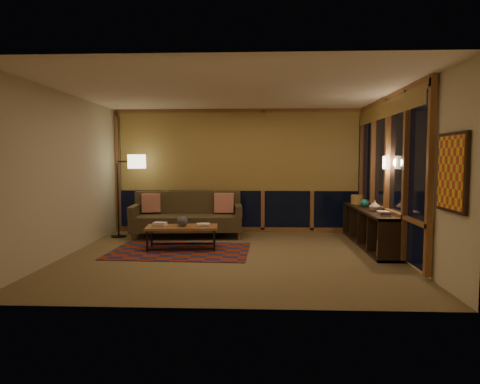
{
  "coord_description": "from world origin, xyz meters",
  "views": [
    {
      "loc": [
        0.45,
        -6.97,
        1.6
      ],
      "look_at": [
        0.14,
        0.13,
        1.06
      ],
      "focal_mm": 32.0,
      "sensor_mm": 36.0,
      "label": 1
    }
  ],
  "objects_px": {
    "sofa": "(187,215)",
    "coffee_table": "(182,238)",
    "floor_lamp": "(118,196)",
    "bookshelf": "(368,227)"
  },
  "relations": [
    {
      "from": "sofa",
      "to": "coffee_table",
      "type": "bearing_deg",
      "value": -89.32
    },
    {
      "from": "sofa",
      "to": "coffee_table",
      "type": "height_order",
      "value": "sofa"
    },
    {
      "from": "coffee_table",
      "to": "floor_lamp",
      "type": "height_order",
      "value": "floor_lamp"
    },
    {
      "from": "coffee_table",
      "to": "floor_lamp",
      "type": "distance_m",
      "value": 2.04
    },
    {
      "from": "sofa",
      "to": "floor_lamp",
      "type": "relative_size",
      "value": 1.3
    },
    {
      "from": "bookshelf",
      "to": "coffee_table",
      "type": "bearing_deg",
      "value": -171.87
    },
    {
      "from": "coffee_table",
      "to": "bookshelf",
      "type": "xyz_separation_m",
      "value": [
        3.41,
        0.49,
        0.13
      ]
    },
    {
      "from": "floor_lamp",
      "to": "bookshelf",
      "type": "bearing_deg",
      "value": -33.17
    },
    {
      "from": "coffee_table",
      "to": "bookshelf",
      "type": "bearing_deg",
      "value": 2.85
    },
    {
      "from": "floor_lamp",
      "to": "bookshelf",
      "type": "xyz_separation_m",
      "value": [
        4.94,
        -0.69,
        -0.51
      ]
    }
  ]
}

